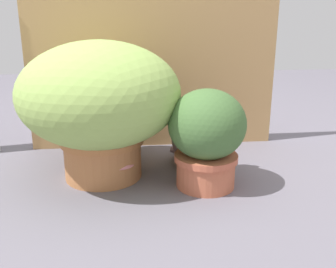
{
  "coord_description": "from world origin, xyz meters",
  "views": [
    {
      "loc": [
        -0.09,
        -1.4,
        0.65
      ],
      "look_at": [
        0.08,
        0.08,
        0.18
      ],
      "focal_mm": 41.52,
      "sensor_mm": 36.0,
      "label": 1
    }
  ],
  "objects_px": {
    "grass_planter": "(100,100)",
    "mushroom_ornament_pink": "(119,159)",
    "cat": "(198,140)",
    "leafy_planter": "(207,136)"
  },
  "relations": [
    {
      "from": "leafy_planter",
      "to": "mushroom_ornament_pink",
      "type": "distance_m",
      "value": 0.35
    },
    {
      "from": "leafy_planter",
      "to": "grass_planter",
      "type": "bearing_deg",
      "value": 160.87
    },
    {
      "from": "grass_planter",
      "to": "mushroom_ornament_pink",
      "type": "bearing_deg",
      "value": -50.77
    },
    {
      "from": "grass_planter",
      "to": "mushroom_ornament_pink",
      "type": "height_order",
      "value": "grass_planter"
    },
    {
      "from": "cat",
      "to": "mushroom_ornament_pink",
      "type": "height_order",
      "value": "cat"
    },
    {
      "from": "cat",
      "to": "mushroom_ornament_pink",
      "type": "distance_m",
      "value": 0.37
    },
    {
      "from": "grass_planter",
      "to": "cat",
      "type": "xyz_separation_m",
      "value": [
        0.41,
        0.06,
        -0.2
      ]
    },
    {
      "from": "grass_planter",
      "to": "cat",
      "type": "distance_m",
      "value": 0.46
    },
    {
      "from": "mushroom_ornament_pink",
      "to": "cat",
      "type": "bearing_deg",
      "value": 22.39
    },
    {
      "from": "leafy_planter",
      "to": "cat",
      "type": "height_order",
      "value": "leafy_planter"
    }
  ]
}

